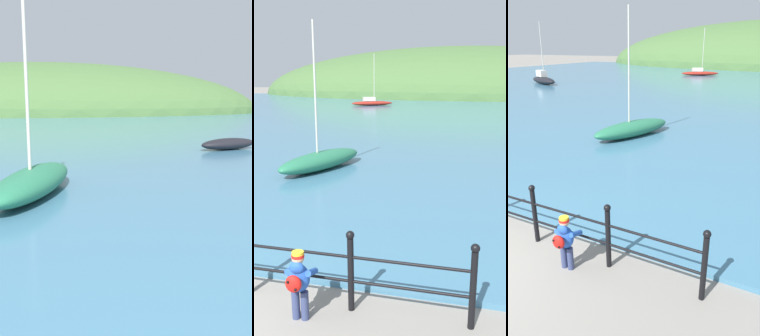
# 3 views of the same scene
# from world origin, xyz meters

# --- Properties ---
(water) EXTENTS (80.00, 60.00, 0.10)m
(water) POSITION_xyz_m (0.00, 32.00, 0.05)
(water) COLOR teal
(water) RESTS_ON ground
(far_hillside) EXTENTS (71.30, 39.21, 16.24)m
(far_hillside) POSITION_xyz_m (0.00, 67.46, 0.00)
(far_hillside) COLOR #476B38
(far_hillside) RESTS_ON ground
(boat_far_right) EXTENTS (3.01, 1.73, 0.48)m
(boat_far_right) POSITION_xyz_m (6.63, 15.93, 0.34)
(boat_far_right) COLOR black
(boat_far_right) RESTS_ON water
(boat_nearest_quay) EXTENTS (2.25, 4.05, 4.93)m
(boat_nearest_quay) POSITION_xyz_m (-1.27, 9.13, 0.43)
(boat_nearest_quay) COLOR #287551
(boat_nearest_quay) RESTS_ON water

